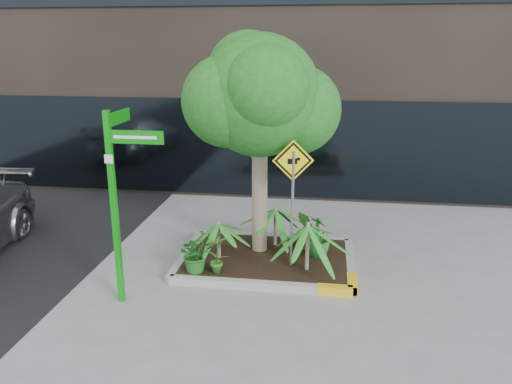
# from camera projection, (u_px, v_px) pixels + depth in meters

# --- Properties ---
(ground) EXTENTS (80.00, 80.00, 0.00)m
(ground) POSITION_uv_depth(u_px,v_px,m) (254.00, 269.00, 9.43)
(ground) COLOR gray
(ground) RESTS_ON ground
(planter) EXTENTS (3.35, 2.36, 0.15)m
(planter) POSITION_uv_depth(u_px,v_px,m) (268.00, 259.00, 9.63)
(planter) COLOR #9E9E99
(planter) RESTS_ON ground
(tree) EXTENTS (2.90, 2.57, 4.35)m
(tree) POSITION_uv_depth(u_px,v_px,m) (260.00, 96.00, 9.12)
(tree) COLOR tan
(tree) RESTS_ON ground
(palm_front) EXTENTS (1.01, 1.01, 1.13)m
(palm_front) POSITION_uv_depth(u_px,v_px,m) (308.00, 226.00, 8.84)
(palm_front) COLOR tan
(palm_front) RESTS_ON ground
(palm_left) EXTENTS (0.84, 0.84, 0.93)m
(palm_left) POSITION_uv_depth(u_px,v_px,m) (218.00, 223.00, 9.39)
(palm_left) COLOR tan
(palm_left) RESTS_ON ground
(palm_back) EXTENTS (0.93, 0.93, 1.03)m
(palm_back) POSITION_uv_depth(u_px,v_px,m) (276.00, 209.00, 9.97)
(palm_back) COLOR tan
(palm_back) RESTS_ON ground
(shrub_a) EXTENTS (0.86, 0.86, 0.69)m
(shrub_a) POSITION_uv_depth(u_px,v_px,m) (196.00, 253.00, 8.90)
(shrub_a) COLOR #1B601D
(shrub_a) RESTS_ON planter
(shrub_b) EXTENTS (0.65, 0.65, 0.82)m
(shrub_b) POSITION_uv_depth(u_px,v_px,m) (318.00, 236.00, 9.52)
(shrub_b) COLOR #206C27
(shrub_b) RESTS_ON planter
(shrub_c) EXTENTS (0.54, 0.54, 0.74)m
(shrub_c) POSITION_uv_depth(u_px,v_px,m) (217.00, 254.00, 8.84)
(shrub_c) COLOR #30651F
(shrub_c) RESTS_ON planter
(shrub_d) EXTENTS (0.52, 0.52, 0.81)m
(shrub_d) POSITION_uv_depth(u_px,v_px,m) (307.00, 230.00, 9.85)
(shrub_d) COLOR #2D6A1E
(shrub_d) RESTS_ON planter
(street_sign_post) EXTENTS (0.93, 0.92, 3.15)m
(street_sign_post) POSITION_uv_depth(u_px,v_px,m) (118.00, 187.00, 7.77)
(street_sign_post) COLOR #0D9612
(street_sign_post) RESTS_ON ground
(cattle_sign) EXTENTS (0.72, 0.18, 2.37)m
(cattle_sign) POSITION_uv_depth(u_px,v_px,m) (293.00, 183.00, 8.73)
(cattle_sign) COLOR slate
(cattle_sign) RESTS_ON ground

